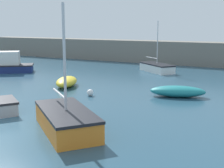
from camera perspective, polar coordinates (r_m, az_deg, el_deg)
The scene contains 8 objects.
ground_plane at distance 14.79m, azimuth -19.16°, elevation -8.37°, with size 120.00×120.00×0.20m, color #284C60.
harbor_breakwater at distance 37.57m, azimuth 11.82°, elevation 5.63°, with size 57.14×2.70×2.64m, color slate.
rowboat_blue_near at distance 20.57m, azimuth 11.92°, elevation -1.32°, with size 3.77×2.40×0.71m.
open_tender_yellow at distance 23.72m, azimuth -8.30°, elevation 0.43°, with size 2.58×3.45×0.72m.
sailboat_twin_hulled at distance 30.89m, azimuth 8.19°, elevation 2.99°, with size 4.24×3.79×4.93m.
motorboat_grey_hull at distance 32.08m, azimuth -18.81°, elevation 3.31°, with size 5.49×4.87×2.03m.
sailboat_tall_mast at distance 13.86m, azimuth -8.38°, elevation -6.49°, with size 4.67×4.28×5.50m.
mooring_buoy_white at distance 20.46m, azimuth -4.02°, elevation -1.57°, with size 0.43×0.43×0.43m, color white.
Camera 1 is at (10.41, -9.37, 4.63)m, focal length 50.00 mm.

